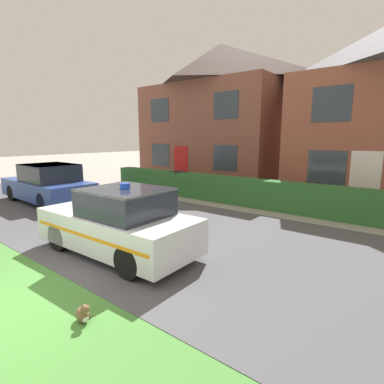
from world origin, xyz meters
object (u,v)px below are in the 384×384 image
neighbour_car_near (48,184)px  wheelie_bin (179,183)px  house_left (219,112)px  cat (83,314)px  police_car (119,223)px

neighbour_car_near → wheelie_bin: 5.41m
house_left → cat: bearing=-63.9°
police_car → cat: (1.64, -1.95, -0.58)m
police_car → house_left: bearing=-68.2°
cat → neighbour_car_near: neighbour_car_near is taller
police_car → neighbour_car_near: (-6.60, 1.69, 0.02)m
police_car → cat: police_car is taller
cat → house_left: house_left is taller
neighbour_car_near → wheelie_bin: neighbour_car_near is taller
house_left → wheelie_bin: bearing=-75.2°
wheelie_bin → house_left: bearing=125.1°
house_left → wheelie_bin: house_left is taller
cat → neighbour_car_near: bearing=165.7°
neighbour_car_near → cat: bearing=157.7°
cat → house_left: 15.67m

